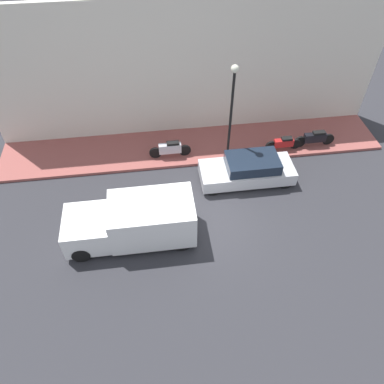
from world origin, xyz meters
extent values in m
plane|color=#2D2D33|center=(0.00, 0.00, 0.00)|extent=(60.00, 60.00, 0.00)
cube|color=#934C47|center=(5.01, 0.00, 0.07)|extent=(2.91, 19.30, 0.14)
cube|color=silver|center=(6.61, 0.00, 3.45)|extent=(0.30, 19.30, 6.90)
cube|color=silver|center=(2.29, -2.18, 0.49)|extent=(1.71, 4.33, 0.62)
cube|color=#192333|center=(2.29, -2.40, 1.05)|extent=(1.51, 2.38, 0.51)
cylinder|color=black|center=(1.55, -0.48, 0.32)|extent=(0.20, 0.63, 0.63)
cylinder|color=black|center=(3.02, -0.48, 0.32)|extent=(0.20, 0.63, 0.63)
cylinder|color=black|center=(1.55, -3.88, 0.32)|extent=(0.20, 0.63, 0.63)
cylinder|color=black|center=(3.02, -3.88, 0.32)|extent=(0.20, 0.63, 0.63)
cube|color=white|center=(-0.38, 2.33, 1.03)|extent=(2.04, 3.32, 1.66)
cube|color=white|center=(-0.38, 4.89, 0.78)|extent=(1.94, 1.79, 1.16)
cube|color=#192333|center=(-0.38, 5.15, 1.10)|extent=(1.73, 0.98, 0.46)
cylinder|color=black|center=(-1.27, 5.17, 0.36)|extent=(0.22, 0.71, 0.71)
cylinder|color=black|center=(0.51, 5.17, 0.36)|extent=(0.22, 0.71, 0.71)
cylinder|color=black|center=(-1.27, 1.28, 0.36)|extent=(0.22, 0.71, 0.71)
cylinder|color=black|center=(0.51, 1.28, 0.36)|extent=(0.22, 0.71, 0.71)
cube|color=#B7B7BF|center=(4.29, 1.21, 0.65)|extent=(0.30, 1.10, 0.49)
cube|color=black|center=(4.29, 1.06, 0.95)|extent=(0.27, 0.60, 0.12)
cylinder|color=black|center=(4.29, 1.94, 0.45)|extent=(0.10, 0.60, 0.60)
cylinder|color=black|center=(4.29, 0.48, 0.45)|extent=(0.10, 0.60, 0.60)
cube|color=black|center=(4.18, -6.17, 0.64)|extent=(0.30, 1.12, 0.47)
cube|color=black|center=(4.18, -6.32, 0.93)|extent=(0.27, 0.61, 0.12)
cylinder|color=black|center=(4.18, -5.43, 0.45)|extent=(0.10, 0.62, 0.62)
cylinder|color=black|center=(4.18, -6.91, 0.45)|extent=(0.10, 0.62, 0.62)
cube|color=#B21E1E|center=(4.07, -4.51, 0.57)|extent=(0.30, 0.97, 0.37)
cube|color=black|center=(4.07, -4.64, 0.81)|extent=(0.27, 0.53, 0.12)
cylinder|color=black|center=(4.07, -3.87, 0.42)|extent=(0.10, 0.55, 0.55)
cylinder|color=black|center=(4.07, -5.14, 0.42)|extent=(0.10, 0.55, 0.55)
cylinder|color=black|center=(3.76, -1.57, 2.49)|extent=(0.12, 0.12, 4.70)
sphere|color=silver|center=(3.76, -1.57, 4.94)|extent=(0.35, 0.35, 0.35)
camera|label=1|loc=(-9.98, 2.01, 12.45)|focal=35.00mm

